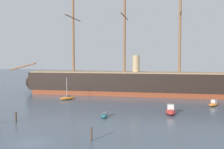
{
  "coord_description": "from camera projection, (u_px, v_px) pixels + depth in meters",
  "views": [
    {
      "loc": [
        23.75,
        -28.17,
        11.48
      ],
      "look_at": [
        -3.81,
        36.82,
        7.2
      ],
      "focal_mm": 42.24,
      "sensor_mm": 36.0,
      "label": 1
    }
  ],
  "objects": [
    {
      "name": "ground_plane",
      "position": [
        32.0,
        143.0,
        35.84
      ],
      "size": [
        400.0,
        400.0,
        0.0
      ],
      "primitive_type": "plane",
      "color": "#4C5B6B"
    },
    {
      "name": "tall_ship",
      "position": [
        124.0,
        83.0,
        83.25
      ],
      "size": [
        72.92,
        21.72,
        35.42
      ],
      "color": "brown",
      "rests_on": "ground"
    },
    {
      "name": "motorboat_near_centre",
      "position": [
        104.0,
        115.0,
        51.5
      ],
      "size": [
        2.37,
        3.19,
        1.24
      ],
      "color": "#236670",
      "rests_on": "ground"
    },
    {
      "name": "motorboat_mid_right",
      "position": [
        171.0,
        111.0,
        54.31
      ],
      "size": [
        3.04,
        5.06,
        1.98
      ],
      "color": "#B22D28",
      "rests_on": "ground"
    },
    {
      "name": "sailboat_alongside_bow",
      "position": [
        68.0,
        98.0,
        73.45
      ],
      "size": [
        3.57,
        4.85,
        6.2
      ],
      "color": "orange",
      "rests_on": "ground"
    },
    {
      "name": "motorboat_alongside_stern",
      "position": [
        213.0,
        104.0,
        63.53
      ],
      "size": [
        2.78,
        3.93,
        1.52
      ],
      "color": "orange",
      "rests_on": "ground"
    },
    {
      "name": "dinghy_far_left",
      "position": [
        69.0,
        89.0,
        95.38
      ],
      "size": [
        2.17,
        2.65,
        0.58
      ],
      "color": "#1E284C",
      "rests_on": "ground"
    },
    {
      "name": "dinghy_distant_centre",
      "position": [
        163.0,
        90.0,
        92.37
      ],
      "size": [
        2.43,
        3.05,
        0.66
      ],
      "color": "#1E284C",
      "rests_on": "ground"
    },
    {
      "name": "mooring_piling_nearest",
      "position": [
        16.0,
        117.0,
        47.38
      ],
      "size": [
        0.31,
        0.31,
        1.84
      ],
      "primitive_type": "cylinder",
      "color": "#423323",
      "rests_on": "ground"
    },
    {
      "name": "mooring_piling_right_pair",
      "position": [
        91.0,
        134.0,
        36.71
      ],
      "size": [
        0.32,
        0.32,
        1.9
      ],
      "primitive_type": "cylinder",
      "color": "#4C3D2D",
      "rests_on": "ground"
    }
  ]
}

